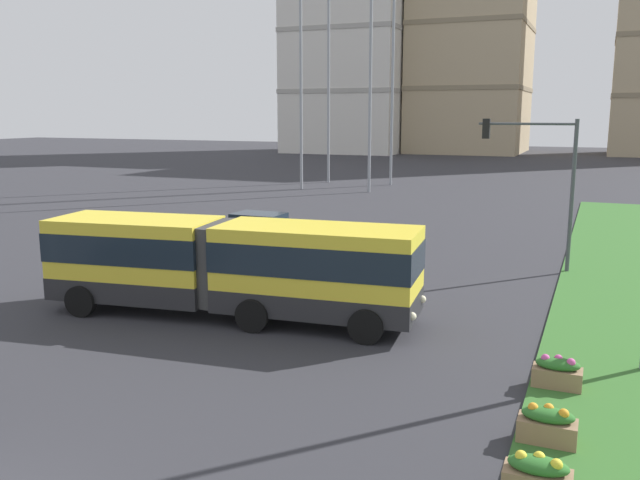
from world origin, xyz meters
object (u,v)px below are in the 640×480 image
object	(u,v)px
car_white_van	(261,230)
apartment_tower_west	(352,5)
articulated_bus	(230,265)
flower_planter_1	(538,476)
flower_planter_3	(557,372)
traffic_light_far_right	(541,168)
apartment_tower_westcentre	(473,29)
flower_planter_2	(547,424)

from	to	relation	value
car_white_van	apartment_tower_west	bearing A→B (deg)	107.24
articulated_bus	flower_planter_1	distance (m)	12.04
flower_planter_1	flower_planter_3	size ratio (longest dim) A/B	1.00
flower_planter_1	apartment_tower_west	size ratio (longest dim) A/B	0.02
apartment_tower_west	car_white_van	bearing A→B (deg)	-72.76
articulated_bus	flower_planter_1	xyz separation A→B (m)	(9.83, -6.84, -1.23)
articulated_bus	car_white_van	bearing A→B (deg)	113.09
traffic_light_far_right	articulated_bus	bearing A→B (deg)	-128.40
flower_planter_1	apartment_tower_westcentre	distance (m)	105.05
flower_planter_2	apartment_tower_westcentre	size ratio (longest dim) A/B	0.03
traffic_light_far_right	flower_planter_2	bearing A→B (deg)	-83.91
car_white_van	flower_planter_1	xyz separation A→B (m)	(14.31, -17.36, -0.33)
apartment_tower_west	apartment_tower_westcentre	xyz separation A→B (m)	(18.21, 6.78, -3.90)
flower_planter_1	traffic_light_far_right	bearing A→B (deg)	95.38
traffic_light_far_right	flower_planter_3	bearing A→B (deg)	-82.51
apartment_tower_westcentre	flower_planter_2	bearing A→B (deg)	-78.58
apartment_tower_west	apartment_tower_westcentre	bearing A→B (deg)	20.43
apartment_tower_west	flower_planter_3	bearing A→B (deg)	-66.89
articulated_bus	apartment_tower_westcentre	size ratio (longest dim) A/B	0.31
articulated_bus	flower_planter_3	bearing A→B (deg)	-11.33
flower_planter_2	traffic_light_far_right	distance (m)	15.72
car_white_van	flower_planter_2	world-z (taller)	car_white_van
articulated_bus	apartment_tower_west	size ratio (longest dim) A/B	0.26
car_white_van	apartment_tower_west	size ratio (longest dim) A/B	0.09
flower_planter_3	traffic_light_far_right	world-z (taller)	traffic_light_far_right
car_white_van	flower_planter_3	size ratio (longest dim) A/B	4.03
apartment_tower_westcentre	traffic_light_far_right	bearing A→B (deg)	-77.64
flower_planter_1	traffic_light_far_right	distance (m)	17.67
flower_planter_1	flower_planter_2	size ratio (longest dim) A/B	1.00
flower_planter_3	flower_planter_2	bearing A→B (deg)	-90.00
articulated_bus	flower_planter_2	xyz separation A→B (m)	(9.83, -4.83, -1.23)
flower_planter_2	articulated_bus	bearing A→B (deg)	153.85
articulated_bus	flower_planter_3	world-z (taller)	articulated_bus
flower_planter_1	apartment_tower_westcentre	world-z (taller)	apartment_tower_westcentre
traffic_light_far_right	apartment_tower_west	world-z (taller)	apartment_tower_west
flower_planter_3	apartment_tower_westcentre	xyz separation A→B (m)	(-20.06, 96.47, 19.07)
car_white_van	flower_planter_3	xyz separation A→B (m)	(14.31, -12.49, -0.33)
flower_planter_1	apartment_tower_west	xyz separation A→B (m)	(-38.27, 94.55, 22.97)
flower_planter_2	flower_planter_3	xyz separation A→B (m)	(0.00, 2.86, 0.00)
articulated_bus	apartment_tower_westcentre	world-z (taller)	apartment_tower_westcentre
traffic_light_far_right	apartment_tower_west	size ratio (longest dim) A/B	0.13
articulated_bus	traffic_light_far_right	distance (m)	13.46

